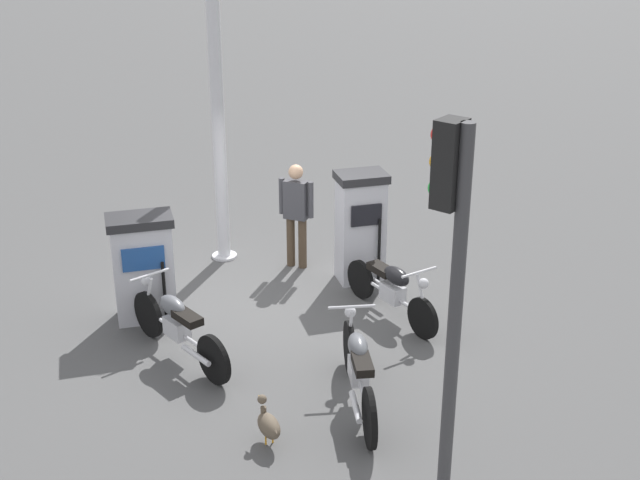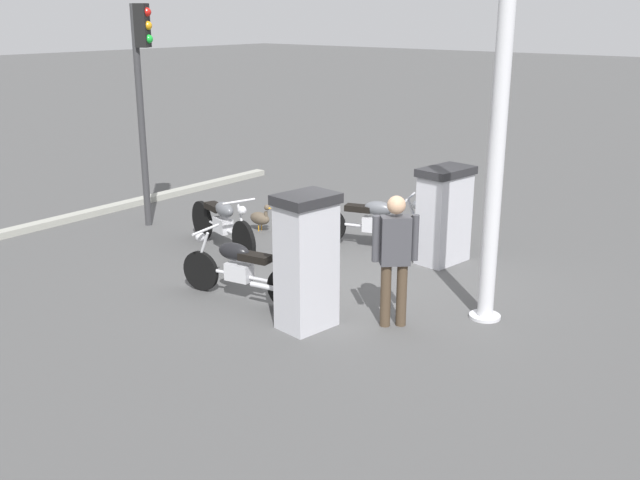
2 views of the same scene
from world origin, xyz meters
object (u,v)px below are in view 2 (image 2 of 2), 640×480
object	(u,v)px
fuel_pump_far	(306,261)
wandering_duck	(260,218)
attendant_person	(395,253)
fuel_pump_near	(444,215)
roadside_traffic_light	(142,78)
canopy_support_pole	(496,163)
motorcycle_extra	(223,223)
motorcycle_near_pump	(373,222)
motorcycle_far_pump	(240,268)

from	to	relation	value
fuel_pump_far	wandering_duck	size ratio (longest dim) A/B	3.33
fuel_pump_far	attendant_person	distance (m)	1.08
fuel_pump_near	roadside_traffic_light	bearing A→B (deg)	17.52
fuel_pump_far	fuel_pump_near	bearing A→B (deg)	-90.00
fuel_pump_near	canopy_support_pole	bearing A→B (deg)	135.14
motorcycle_extra	canopy_support_pole	size ratio (longest dim) A/B	0.50
fuel_pump_far	motorcycle_near_pump	bearing A→B (deg)	-68.32
attendant_person	motorcycle_near_pump	bearing A→B (deg)	-49.38
attendant_person	canopy_support_pole	bearing A→B (deg)	-128.98
wandering_duck	fuel_pump_near	bearing A→B (deg)	-169.63
fuel_pump_far	motorcycle_near_pump	distance (m)	3.35
motorcycle_extra	roadside_traffic_light	bearing A→B (deg)	-5.00
roadside_traffic_light	attendant_person	bearing A→B (deg)	171.41
motorcycle_extra	roadside_traffic_light	size ratio (longest dim) A/B	0.54
fuel_pump_near	attendant_person	world-z (taller)	attendant_person
motorcycle_far_pump	wandering_duck	world-z (taller)	motorcycle_far_pump
motorcycle_extra	attendant_person	world-z (taller)	attendant_person
motorcycle_near_pump	canopy_support_pole	xyz separation A→B (m)	(-2.81, 1.42, 1.55)
motorcycle_far_pump	canopy_support_pole	xyz separation A→B (m)	(-2.87, -1.56, 1.56)
fuel_pump_near	motorcycle_extra	xyz separation A→B (m)	(3.05, 1.81, -0.29)
roadside_traffic_light	canopy_support_pole	bearing A→B (deg)	-179.54
motorcycle_far_pump	attendant_person	distance (m)	2.24
motorcycle_near_pump	motorcycle_far_pump	distance (m)	2.98
fuel_pump_far	motorcycle_extra	world-z (taller)	fuel_pump_far
fuel_pump_far	canopy_support_pole	bearing A→B (deg)	-133.48
canopy_support_pole	fuel_pump_far	bearing A→B (deg)	46.52
roadside_traffic_light	motorcycle_extra	bearing A→B (deg)	175.00
motorcycle_near_pump	attendant_person	size ratio (longest dim) A/B	1.24
fuel_pump_far	motorcycle_far_pump	distance (m)	1.36
motorcycle_near_pump	wandering_duck	world-z (taller)	motorcycle_near_pump
roadside_traffic_light	canopy_support_pole	size ratio (longest dim) A/B	0.93
fuel_pump_far	attendant_person	xyz separation A→B (m)	(-0.81, -0.71, 0.10)
motorcycle_extra	wandering_duck	size ratio (longest dim) A/B	4.11
fuel_pump_near	canopy_support_pole	distance (m)	2.56
fuel_pump_far	motorcycle_far_pump	xyz separation A→B (m)	(1.29, -0.11, -0.41)
attendant_person	roadside_traffic_light	xyz separation A→B (m)	(5.96, -0.90, 1.69)
wandering_duck	canopy_support_pole	distance (m)	5.34
motorcycle_far_pump	roadside_traffic_light	xyz separation A→B (m)	(3.86, -1.50, 2.20)
roadside_traffic_light	fuel_pump_near	bearing A→B (deg)	-162.48
fuel_pump_far	attendant_person	size ratio (longest dim) A/B	1.02
fuel_pump_near	wandering_duck	distance (m)	3.46
roadside_traffic_light	fuel_pump_far	bearing A→B (deg)	162.61
fuel_pump_far	canopy_support_pole	distance (m)	2.57
motorcycle_near_pump	motorcycle_extra	xyz separation A→B (m)	(1.82, 1.66, 0.01)
motorcycle_near_pump	wandering_duck	xyz separation A→B (m)	(2.14, 0.46, -0.21)
attendant_person	wandering_duck	bearing A→B (deg)	-24.61
motorcycle_extra	wandering_duck	distance (m)	1.26
motorcycle_far_pump	attendant_person	size ratio (longest dim) A/B	1.18
motorcycle_near_pump	motorcycle_far_pump	size ratio (longest dim) A/B	1.05
fuel_pump_far	wandering_duck	distance (m)	4.31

